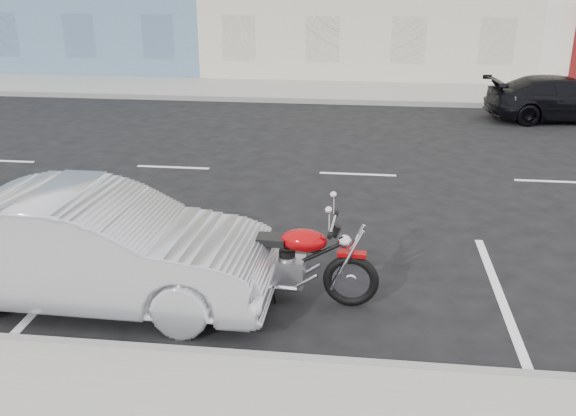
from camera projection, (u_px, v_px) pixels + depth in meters
The scene contains 7 objects.
ground at pixel (455, 178), 13.27m from camera, with size 120.00×120.00×0.00m, color black.
sidewalk_far at pixel (274, 90), 21.86m from camera, with size 80.00×3.40×0.15m, color gray.
curb_near at pixel (83, 347), 7.32m from camera, with size 80.00×0.12×0.16m, color gray.
curb_far at pixel (267, 100), 20.28m from camera, with size 80.00×0.12×0.16m, color gray.
motorcycle at pixel (354, 269), 8.18m from camera, with size 2.29×0.76×1.15m.
sedan_silver at pixel (95, 248), 8.23m from camera, with size 1.62×4.64×1.53m, color #A7A9AF.
car_far at pixel (563, 98), 17.87m from camera, with size 1.71×4.20×1.22m, color black.
Camera 1 is at (-1.92, -12.92, 4.21)m, focal length 40.00 mm.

